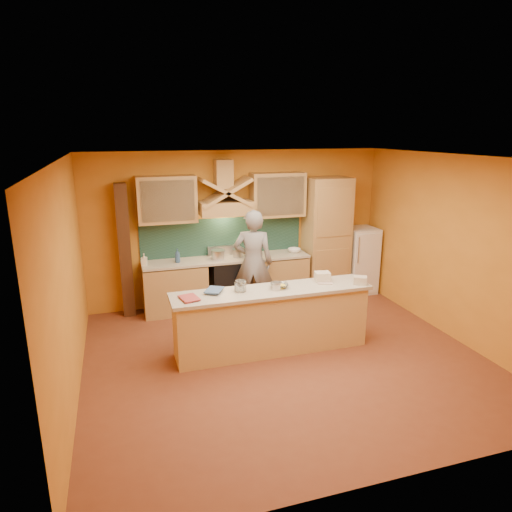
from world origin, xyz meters
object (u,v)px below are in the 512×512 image
object	(u,v)px
person	(253,263)
mixing_bowl	(279,286)
stove	(227,283)
kitchen_scale	(277,287)
fridge	(359,260)

from	to	relation	value
person	mixing_bowl	xyz separation A→B (m)	(-0.03, -1.40, 0.05)
stove	person	size ratio (longest dim) A/B	0.49
stove	mixing_bowl	xyz separation A→B (m)	(0.33, -1.85, 0.53)
kitchen_scale	fridge	bearing A→B (deg)	61.90
person	mixing_bowl	bearing A→B (deg)	109.42
kitchen_scale	stove	bearing A→B (deg)	121.19
mixing_bowl	fridge	bearing A→B (deg)	38.02
stove	fridge	distance (m)	2.71
stove	mixing_bowl	bearing A→B (deg)	-79.97
person	mixing_bowl	distance (m)	1.40
mixing_bowl	person	bearing A→B (deg)	88.79
person	kitchen_scale	bearing A→B (deg)	106.75
kitchen_scale	mixing_bowl	bearing A→B (deg)	70.41
fridge	mixing_bowl	bearing A→B (deg)	-141.98
mixing_bowl	kitchen_scale	bearing A→B (deg)	-133.18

